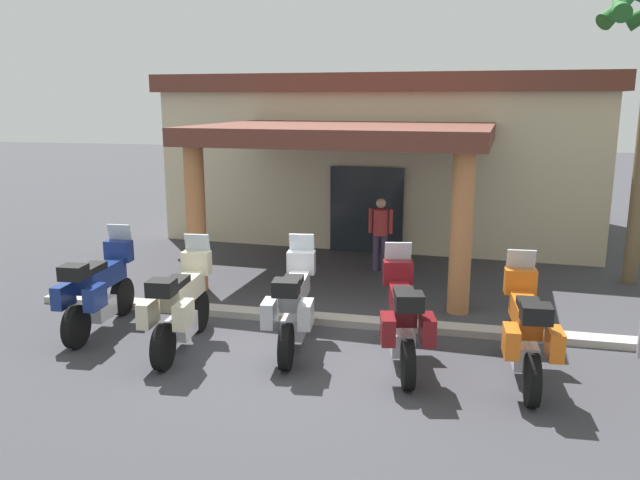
# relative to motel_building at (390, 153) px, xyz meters

# --- Properties ---
(ground_plane) EXTENTS (80.00, 80.00, 0.00)m
(ground_plane) POSITION_rel_motel_building_xyz_m (-0.15, -9.53, -2.19)
(ground_plane) COLOR #38383D
(motel_building) EXTENTS (11.70, 11.65, 4.31)m
(motel_building) POSITION_rel_motel_building_xyz_m (0.00, 0.00, 0.00)
(motel_building) COLOR beige
(motel_building) RESTS_ON ground_plane
(motorcycle_blue) EXTENTS (0.73, 2.21, 1.61)m
(motorcycle_blue) POSITION_rel_motel_building_xyz_m (-3.48, -9.57, -1.50)
(motorcycle_blue) COLOR black
(motorcycle_blue) RESTS_ON ground_plane
(motorcycle_cream) EXTENTS (0.74, 2.21, 1.61)m
(motorcycle_cream) POSITION_rel_motel_building_xyz_m (-1.83, -10.01, -1.50)
(motorcycle_cream) COLOR black
(motorcycle_cream) RESTS_ON ground_plane
(motorcycle_silver) EXTENTS (0.77, 2.21, 1.61)m
(motorcycle_silver) POSITION_rel_motel_building_xyz_m (-0.18, -9.61, -1.50)
(motorcycle_silver) COLOR black
(motorcycle_silver) RESTS_ON ground_plane
(motorcycle_maroon) EXTENTS (0.92, 2.19, 1.61)m
(motorcycle_maroon) POSITION_rel_motel_building_xyz_m (1.46, -9.85, -1.50)
(motorcycle_maroon) COLOR black
(motorcycle_maroon) RESTS_ON ground_plane
(motorcycle_orange) EXTENTS (0.73, 2.21, 1.61)m
(motorcycle_orange) POSITION_rel_motel_building_xyz_m (3.11, -9.95, -1.50)
(motorcycle_orange) COLOR black
(motorcycle_orange) RESTS_ON ground_plane
(pedestrian) EXTENTS (0.53, 0.32, 1.61)m
(pedestrian) POSITION_rel_motel_building_xyz_m (0.43, -4.78, -1.27)
(pedestrian) COLOR #3F334C
(pedestrian) RESTS_ON ground_plane
(curb_strip) EXTENTS (10.23, 0.36, 0.12)m
(curb_strip) POSITION_rel_motel_building_xyz_m (-0.18, -8.37, -2.13)
(curb_strip) COLOR #ADA89E
(curb_strip) RESTS_ON ground_plane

